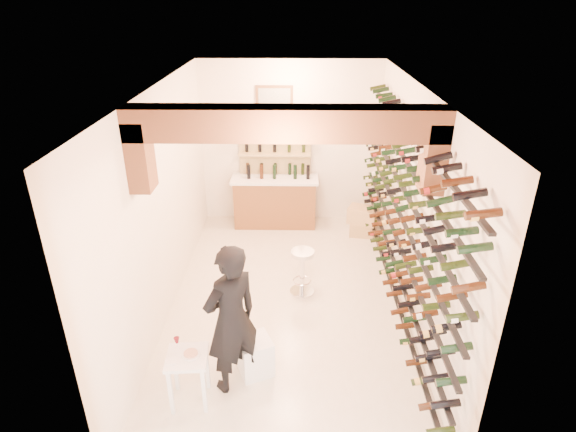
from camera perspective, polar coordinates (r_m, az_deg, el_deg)
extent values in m
plane|color=beige|center=(7.40, -0.04, -10.15)|extent=(6.00, 6.00, 0.00)
cube|color=white|center=(9.41, 0.28, 8.73)|extent=(3.50, 0.02, 3.20)
cube|color=white|center=(4.05, -0.81, -16.42)|extent=(3.50, 0.02, 3.20)
cube|color=white|center=(6.85, -14.85, 1.29)|extent=(0.02, 6.00, 3.20)
cube|color=white|center=(6.80, 14.88, 1.09)|extent=(0.02, 6.00, 3.20)
cube|color=brown|center=(6.12, -0.05, 15.04)|extent=(3.50, 6.00, 0.02)
cube|color=#9D5C37|center=(5.18, -0.24, 11.09)|extent=(3.50, 0.35, 0.36)
cube|color=#9D5C37|center=(5.56, -17.42, 6.96)|extent=(0.24, 0.35, 0.80)
cube|color=#9D5C37|center=(5.50, 17.14, 6.80)|extent=(0.24, 0.35, 0.80)
cube|color=black|center=(7.40, 12.50, -8.46)|extent=(0.06, 5.70, 0.03)
cube|color=black|center=(7.19, 12.80, -5.80)|extent=(0.06, 5.70, 0.03)
cube|color=black|center=(7.00, 13.11, -3.00)|extent=(0.06, 5.70, 0.03)
cube|color=black|center=(6.82, 13.44, -0.04)|extent=(0.06, 5.70, 0.03)
cube|color=black|center=(6.66, 13.78, 3.07)|extent=(0.06, 5.70, 0.03)
cube|color=black|center=(6.53, 14.14, 6.32)|extent=(0.06, 5.70, 0.03)
cube|color=black|center=(6.41, 14.52, 9.69)|extent=(0.06, 5.70, 0.03)
cube|color=brown|center=(9.48, -1.58, 1.63)|extent=(1.60, 0.55, 0.96)
cube|color=white|center=(9.29, -1.62, 4.48)|extent=(1.70, 0.62, 0.05)
cube|color=tan|center=(9.53, -1.55, 5.14)|extent=(1.40, 0.10, 2.00)
cube|color=tan|center=(9.65, -1.53, 1.87)|extent=(1.40, 0.28, 0.04)
cube|color=tan|center=(9.46, -1.57, 4.65)|extent=(1.40, 0.28, 0.04)
cube|color=tan|center=(9.29, -1.61, 7.53)|extent=(1.40, 0.28, 0.04)
cube|color=tan|center=(9.15, -1.64, 10.51)|extent=(1.40, 0.28, 0.04)
cube|color=brown|center=(9.18, -1.64, 13.77)|extent=(0.70, 0.04, 0.55)
cube|color=#99998C|center=(9.16, -1.65, 13.74)|extent=(0.60, 0.01, 0.45)
cube|color=white|center=(5.58, -12.09, -16.30)|extent=(0.49, 0.49, 0.04)
cube|color=white|center=(5.71, -13.95, -19.96)|extent=(0.04, 0.04, 0.61)
cube|color=white|center=(5.65, -10.06, -20.05)|extent=(0.04, 0.04, 0.61)
cube|color=white|center=(5.96, -13.38, -17.48)|extent=(0.04, 0.04, 0.61)
cube|color=white|center=(5.91, -9.72, -17.53)|extent=(0.04, 0.04, 0.61)
cylinder|color=white|center=(5.57, -11.62, -16.00)|extent=(0.21, 0.21, 0.01)
cylinder|color=#BF7266|center=(5.56, -11.64, -15.88)|extent=(0.16, 0.16, 0.02)
cube|color=white|center=(5.52, -14.00, -16.68)|extent=(0.14, 0.14, 0.01)
cylinder|color=white|center=(5.69, -13.16, -15.16)|extent=(0.06, 0.06, 0.00)
cylinder|color=white|center=(5.67, -13.20, -14.84)|extent=(0.01, 0.01, 0.08)
cone|color=#500610|center=(5.63, -13.26, -14.37)|extent=(0.06, 0.06, 0.07)
cube|color=white|center=(6.09, -4.00, -16.45)|extent=(0.51, 0.51, 0.48)
imported|color=black|center=(5.51, -6.84, -12.28)|extent=(0.82, 0.80, 1.89)
cylinder|color=silver|center=(7.58, 1.69, -9.04)|extent=(0.38, 0.38, 0.03)
cylinder|color=silver|center=(7.39, 1.72, -6.86)|extent=(0.08, 0.08, 0.67)
cylinder|color=silver|center=(7.21, 1.76, -4.48)|extent=(0.36, 0.36, 0.07)
torus|color=silver|center=(7.47, 1.71, -7.80)|extent=(0.29, 0.29, 0.02)
cube|color=tan|center=(9.30, 8.86, -1.51)|extent=(0.50, 0.39, 0.27)
cube|color=tan|center=(9.17, 8.98, 0.11)|extent=(0.63, 0.54, 0.31)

